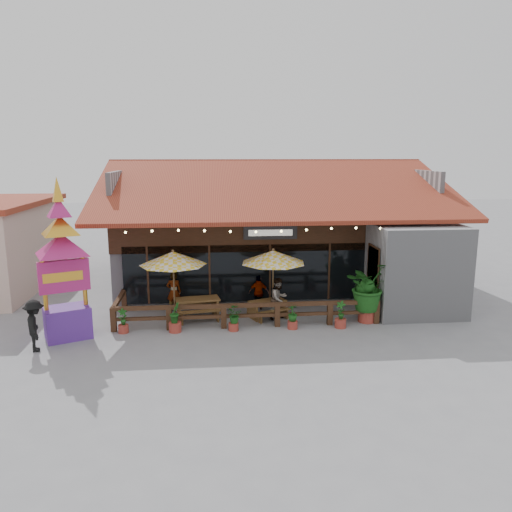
{
  "coord_description": "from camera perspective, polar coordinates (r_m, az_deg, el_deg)",
  "views": [
    {
      "loc": [
        -2.94,
        -18.15,
        6.33
      ],
      "look_at": [
        -1.12,
        1.5,
        2.3
      ],
      "focal_mm": 35.0,
      "sensor_mm": 36.0,
      "label": 1
    }
  ],
  "objects": [
    {
      "name": "planter_a",
      "position": [
        18.73,
        -14.95,
        -7.37
      ],
      "size": [
        0.38,
        0.37,
        0.91
      ],
      "color": "#9B362A",
      "rests_on": "ground"
    },
    {
      "name": "planter_d",
      "position": [
        18.54,
        4.21,
        -7.0
      ],
      "size": [
        0.44,
        0.44,
        0.91
      ],
      "color": "#9B362A",
      "rests_on": "ground"
    },
    {
      "name": "diner_c",
      "position": [
        20.7,
        0.33,
        -4.19
      ],
      "size": [
        0.88,
        0.48,
        1.42
      ],
      "primitive_type": "imported",
      "rotation": [
        0.0,
        0.0,
        2.97
      ],
      "color": "#3D2013",
      "rests_on": "ground"
    },
    {
      "name": "umbrella_right",
      "position": [
        19.48,
        1.98,
        -0.12
      ],
      "size": [
        3.15,
        3.15,
        2.74
      ],
      "color": "brown",
      "rests_on": "ground"
    },
    {
      "name": "pedestrian",
      "position": [
        17.88,
        -23.94,
        -7.3
      ],
      "size": [
        0.96,
        1.26,
        1.72
      ],
      "primitive_type": "imported",
      "rotation": [
        0.0,
        0.0,
        1.9
      ],
      "color": "black",
      "rests_on": "ground"
    },
    {
      "name": "thai_sign_tower",
      "position": [
        18.16,
        -21.3,
        0.8
      ],
      "size": [
        2.94,
        2.94,
        6.04
      ],
      "color": "#572791",
      "rests_on": "ground"
    },
    {
      "name": "planter_b",
      "position": [
        18.39,
        -9.25,
        -7.09
      ],
      "size": [
        0.45,
        0.5,
        1.1
      ],
      "color": "#9B362A",
      "rests_on": "ground"
    },
    {
      "name": "picnic_table_right",
      "position": [
        19.74,
        1.31,
        -5.74
      ],
      "size": [
        1.8,
        1.69,
        0.69
      ],
      "color": "brown",
      "rests_on": "ground"
    },
    {
      "name": "tropical_plant",
      "position": [
        19.46,
        12.67,
        -3.51
      ],
      "size": [
        2.25,
        2.17,
        2.39
      ],
      "color": "#9B362A",
      "rests_on": "ground"
    },
    {
      "name": "diner_b",
      "position": [
        19.46,
        2.62,
        -4.89
      ],
      "size": [
        1.02,
        0.99,
        1.65
      ],
      "primitive_type": "imported",
      "rotation": [
        0.0,
        0.0,
        0.68
      ],
      "color": "#3D2013",
      "rests_on": "ground"
    },
    {
      "name": "picnic_table_left",
      "position": [
        19.73,
        -6.69,
        -5.58
      ],
      "size": [
        1.91,
        1.72,
        0.81
      ],
      "color": "brown",
      "rests_on": "ground"
    },
    {
      "name": "planter_e",
      "position": [
        18.87,
        9.65,
        -6.83
      ],
      "size": [
        0.44,
        0.42,
        1.03
      ],
      "color": "#9B362A",
      "rests_on": "ground"
    },
    {
      "name": "patio_railing",
      "position": [
        18.79,
        -2.97,
        -6.17
      ],
      "size": [
        10.0,
        2.6,
        0.92
      ],
      "color": "#442818",
      "rests_on": "ground"
    },
    {
      "name": "umbrella_left",
      "position": [
        19.34,
        -9.46,
        -0.29
      ],
      "size": [
        2.73,
        2.73,
        2.77
      ],
      "color": "brown",
      "rests_on": "ground"
    },
    {
      "name": "ground",
      "position": [
        19.44,
        3.72,
        -7.47
      ],
      "size": [
        100.0,
        100.0,
        0.0
      ],
      "primitive_type": "plane",
      "color": "gray",
      "rests_on": "ground"
    },
    {
      "name": "restaurant_building",
      "position": [
        25.3,
        2.03,
        2.17
      ],
      "size": [
        15.5,
        14.73,
        6.09
      ],
      "color": "#A3A3A8",
      "rests_on": "ground"
    },
    {
      "name": "diner_a",
      "position": [
        20.69,
        -9.36,
        -4.06
      ],
      "size": [
        0.62,
        0.43,
        1.63
      ],
      "primitive_type": "imported",
      "rotation": [
        0.0,
        0.0,
        3.08
      ],
      "color": "#3D2013",
      "rests_on": "ground"
    },
    {
      "name": "planter_c",
      "position": [
        18.3,
        -2.6,
        -7.02
      ],
      "size": [
        0.72,
        0.72,
        0.9
      ],
      "color": "#9B362A",
      "rests_on": "ground"
    }
  ]
}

